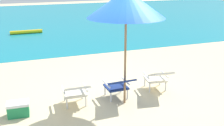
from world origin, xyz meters
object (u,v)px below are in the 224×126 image
(swim_buoy, at_px, (26,32))
(lounge_chair_right, at_px, (158,77))
(cooler_box, at_px, (18,109))
(lounge_chair_left, at_px, (76,91))
(beach_umbrella_center, at_px, (126,4))
(lounge_chair_center, at_px, (119,85))

(swim_buoy, relative_size, lounge_chair_right, 1.70)
(cooler_box, bearing_deg, lounge_chair_right, 2.19)
(lounge_chair_left, distance_m, lounge_chair_right, 2.21)
(lounge_chair_left, bearing_deg, beach_umbrella_center, -8.62)
(lounge_chair_center, height_order, beach_umbrella_center, beach_umbrella_center)
(lounge_chair_left, height_order, lounge_chair_right, same)
(lounge_chair_right, distance_m, cooler_box, 3.50)
(lounge_chair_left, distance_m, beach_umbrella_center, 2.27)
(lounge_chair_right, bearing_deg, beach_umbrella_center, -162.62)
(lounge_chair_right, relative_size, beach_umbrella_center, 0.35)
(lounge_chair_center, distance_m, lounge_chair_right, 1.15)
(lounge_chair_center, xyz_separation_m, beach_umbrella_center, (0.08, -0.19, 1.95))
(lounge_chair_left, height_order, lounge_chair_center, same)
(lounge_chair_center, bearing_deg, swim_buoy, 101.81)
(lounge_chair_right, bearing_deg, swim_buoy, 109.11)
(lounge_chair_left, relative_size, lounge_chair_center, 1.00)
(swim_buoy, relative_size, lounge_chair_center, 1.79)
(lounge_chair_left, xyz_separation_m, lounge_chair_right, (2.21, 0.16, 0.00))
(swim_buoy, distance_m, cooler_box, 8.69)
(lounge_chair_center, bearing_deg, lounge_chair_right, 7.11)
(lounge_chair_left, height_order, cooler_box, lounge_chair_left)
(lounge_chair_right, height_order, beach_umbrella_center, beach_umbrella_center)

